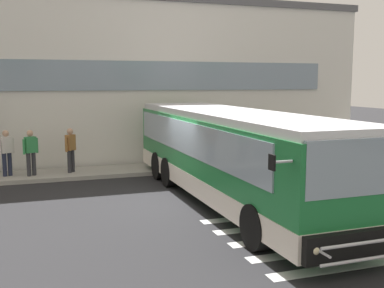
{
  "coord_description": "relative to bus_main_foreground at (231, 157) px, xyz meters",
  "views": [
    {
      "loc": [
        -4.14,
        -13.2,
        3.55
      ],
      "look_at": [
        0.81,
        1.33,
        1.5
      ],
      "focal_mm": 43.66,
      "sensor_mm": 36.0,
      "label": 1
    }
  ],
  "objects": [
    {
      "name": "bay_paint_stripes",
      "position": [
        0.66,
        -3.5,
        -1.33
      ],
      "size": [
        4.4,
        3.96,
        0.01
      ],
      "color": "silver",
      "rests_on": "ground"
    },
    {
      "name": "ground_plane",
      "position": [
        -1.34,
        0.7,
        -1.35
      ],
      "size": [
        80.0,
        90.0,
        0.02
      ],
      "primitive_type": "cube",
      "color": "#232326",
      "rests_on": "ground"
    },
    {
      "name": "bus_main_foreground",
      "position": [
        0.0,
        0.0,
        0.0
      ],
      "size": [
        3.03,
        11.97,
        2.7
      ],
      "color": "#1E7238",
      "rests_on": "ground"
    },
    {
      "name": "boarding_curb",
      "position": [
        -1.34,
        5.5,
        -1.26
      ],
      "size": [
        25.27,
        2.0,
        0.15
      ],
      "primitive_type": "cube",
      "color": "#9E9B93",
      "rests_on": "ground"
    },
    {
      "name": "passenger_near_column",
      "position": [
        -6.46,
        5.43,
        -0.26
      ],
      "size": [
        0.53,
        0.38,
        1.68
      ],
      "color": "#1E2338",
      "rests_on": "boarding_curb"
    },
    {
      "name": "terminal_building",
      "position": [
        -2.03,
        12.32,
        2.24
      ],
      "size": [
        23.07,
        13.8,
        7.17
      ],
      "color": "silver",
      "rests_on": "ground"
    },
    {
      "name": "passenger_at_curb_edge",
      "position": [
        -4.22,
        5.4,
        -0.26
      ],
      "size": [
        0.41,
        0.47,
        1.68
      ],
      "color": "#2D2D33",
      "rests_on": "boarding_curb"
    },
    {
      "name": "passenger_by_doorway",
      "position": [
        -5.64,
        5.21,
        -0.26
      ],
      "size": [
        0.53,
        0.37,
        1.68
      ],
      "color": "#2D2D33",
      "rests_on": "boarding_curb"
    }
  ]
}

